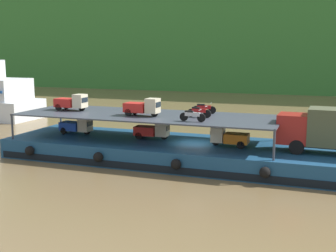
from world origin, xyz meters
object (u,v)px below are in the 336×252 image
(mini_truck_lower_stern, at_px, (77,126))
(motorcycle_upper_centre, at_px, (199,112))
(motorcycle_upper_stbd, at_px, (204,108))
(cargo_barge, at_px, (193,153))
(covered_lorry, at_px, (333,129))
(mini_truck_upper_mid, at_px, (143,107))
(mini_truck_lower_mid, at_px, (229,137))
(motorcycle_upper_port, at_px, (192,115))
(mini_truck_lower_aft, at_px, (152,130))
(mini_truck_upper_stern, at_px, (72,102))

(mini_truck_lower_stern, distance_m, motorcycle_upper_centre, 10.91)
(mini_truck_lower_stern, bearing_deg, motorcycle_upper_stbd, 9.29)
(cargo_barge, bearing_deg, covered_lorry, -1.10)
(cargo_barge, xyz_separation_m, mini_truck_upper_mid, (-3.81, -0.75, 3.44))
(mini_truck_lower_mid, relative_size, motorcycle_upper_centre, 1.44)
(covered_lorry, height_order, mini_truck_upper_mid, mini_truck_upper_mid)
(motorcycle_upper_port, bearing_deg, mini_truck_upper_mid, 163.47)
(mini_truck_lower_stern, xyz_separation_m, motorcycle_upper_stbd, (10.57, 1.73, 1.74))
(mini_truck_lower_mid, bearing_deg, motorcycle_upper_port, -139.99)
(motorcycle_upper_centre, height_order, motorcycle_upper_stbd, same)
(cargo_barge, relative_size, mini_truck_lower_stern, 10.67)
(covered_lorry, bearing_deg, cargo_barge, 178.90)
(mini_truck_lower_mid, bearing_deg, mini_truck_upper_mid, -174.73)
(mini_truck_lower_aft, distance_m, motorcycle_upper_port, 5.10)
(cargo_barge, height_order, motorcycle_upper_centre, motorcycle_upper_centre)
(mini_truck_lower_aft, height_order, motorcycle_upper_port, motorcycle_upper_port)
(cargo_barge, height_order, motorcycle_upper_port, motorcycle_upper_port)
(cargo_barge, height_order, covered_lorry, covered_lorry)
(covered_lorry, xyz_separation_m, motorcycle_upper_stbd, (-9.63, 2.28, 0.74))
(motorcycle_upper_stbd, bearing_deg, mini_truck_upper_stern, -169.97)
(mini_truck_lower_mid, relative_size, mini_truck_upper_stern, 0.98)
(mini_truck_lower_stern, height_order, mini_truck_upper_mid, mini_truck_upper_mid)
(motorcycle_upper_centre, bearing_deg, mini_truck_lower_aft, 172.86)
(mini_truck_lower_mid, height_order, motorcycle_upper_stbd, motorcycle_upper_stbd)
(mini_truck_upper_stern, height_order, motorcycle_upper_centre, mini_truck_upper_stern)
(cargo_barge, bearing_deg, mini_truck_upper_mid, -168.89)
(motorcycle_upper_stbd, bearing_deg, motorcycle_upper_centre, -84.79)
(mini_truck_upper_stern, distance_m, motorcycle_upper_centre, 11.05)
(mini_truck_lower_aft, distance_m, mini_truck_upper_stern, 7.39)
(mini_truck_upper_stern, relative_size, motorcycle_upper_centre, 1.47)
(mini_truck_lower_stern, distance_m, motorcycle_upper_stbd, 10.86)
(motorcycle_upper_port, bearing_deg, covered_lorry, 11.17)
(covered_lorry, distance_m, mini_truck_lower_aft, 13.44)
(cargo_barge, relative_size, mini_truck_lower_aft, 10.71)
(mini_truck_upper_mid, height_order, motorcycle_upper_port, mini_truck_upper_mid)
(cargo_barge, relative_size, motorcycle_upper_port, 15.58)
(mini_truck_upper_stern, bearing_deg, cargo_barge, -0.93)
(motorcycle_upper_port, bearing_deg, motorcycle_upper_stbd, 94.19)
(cargo_barge, bearing_deg, mini_truck_lower_mid, -2.92)
(mini_truck_lower_mid, xyz_separation_m, mini_truck_upper_stern, (-13.42, 0.31, 2.00))
(mini_truck_lower_mid, height_order, motorcycle_upper_centre, motorcycle_upper_centre)
(motorcycle_upper_centre, bearing_deg, covered_lorry, -1.36)
(covered_lorry, relative_size, mini_truck_lower_aft, 2.86)
(cargo_barge, distance_m, mini_truck_upper_stern, 11.19)
(cargo_barge, xyz_separation_m, mini_truck_lower_mid, (2.77, -0.14, 1.44))
(mini_truck_upper_stern, bearing_deg, motorcycle_upper_port, -11.17)
(mini_truck_upper_stern, bearing_deg, motorcycle_upper_centre, -0.72)
(cargo_barge, xyz_separation_m, mini_truck_lower_aft, (-3.54, 0.53, 1.44))
(mini_truck_lower_mid, bearing_deg, cargo_barge, 177.08)
(covered_lorry, height_order, mini_truck_upper_stern, mini_truck_upper_stern)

